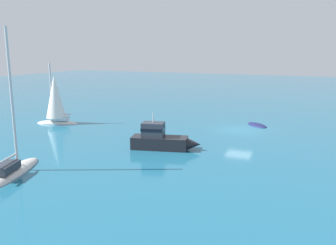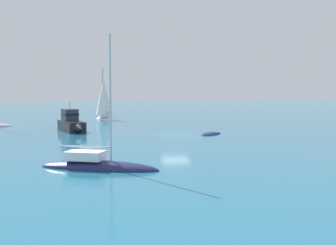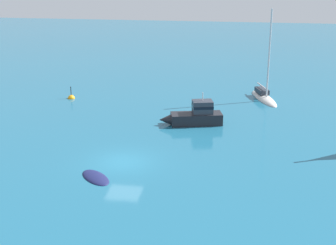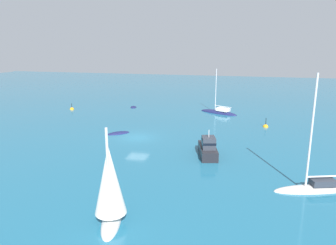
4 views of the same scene
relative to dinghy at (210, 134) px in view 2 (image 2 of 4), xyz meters
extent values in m
plane|color=#1E607F|center=(-1.21, -2.97, 0.00)|extent=(160.00, 160.00, 0.00)
ellipsoid|color=#191E4C|center=(0.00, 0.00, 0.00)|extent=(3.01, 3.12, 0.42)
cube|color=black|center=(-5.70, -12.21, 0.50)|extent=(4.72, 2.62, 1.00)
cone|color=black|center=(-3.04, -11.57, 0.50)|extent=(1.32, 1.24, 1.00)
cube|color=#2D333D|center=(-6.21, -12.33, 1.57)|extent=(1.99, 1.67, 1.14)
cube|color=black|center=(-6.21, -12.33, 1.63)|extent=(2.04, 1.71, 0.24)
cylinder|color=silver|center=(-6.21, -12.33, 2.52)|extent=(0.08, 0.08, 0.76)
ellipsoid|color=#191E4C|center=(15.70, -11.48, 0.00)|extent=(4.68, 6.90, 0.92)
cube|color=white|center=(15.33, -12.21, 0.70)|extent=(2.06, 2.40, 0.49)
cylinder|color=silver|center=(16.00, -10.87, 3.88)|extent=(0.12, 0.12, 6.85)
cylinder|color=silver|center=(15.32, -12.24, 1.19)|extent=(1.46, 2.78, 0.10)
ellipsoid|color=silver|center=(-19.98, -7.62, 0.00)|extent=(4.72, 2.43, 0.77)
cube|color=silver|center=(-19.45, -7.47, 0.61)|extent=(1.55, 1.20, 0.44)
cylinder|color=silver|center=(-20.41, -7.74, 3.44)|extent=(0.18, 0.18, 6.10)
cylinder|color=silver|center=(-19.43, -7.46, 1.08)|extent=(2.01, 0.69, 0.14)
cone|color=white|center=(-20.03, -7.63, 2.97)|extent=(2.53, 2.53, 4.57)
camera|label=1|loc=(5.92, -37.43, 7.88)|focal=38.12mm
camera|label=2|loc=(42.36, -13.85, 4.69)|focal=52.49mm
camera|label=3|loc=(-9.27, 30.09, 14.40)|focal=54.11mm
camera|label=4|loc=(-37.64, -15.71, 11.40)|focal=34.64mm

